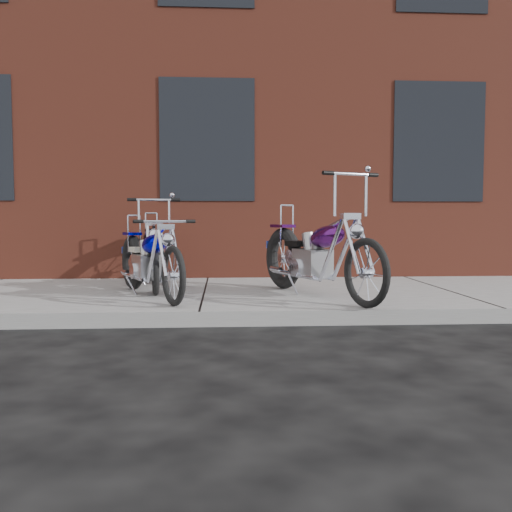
{
  "coord_description": "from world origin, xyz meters",
  "views": [
    {
      "loc": [
        0.23,
        -5.11,
        1.02
      ],
      "look_at": [
        0.59,
        0.8,
        0.62
      ],
      "focal_mm": 38.0,
      "sensor_mm": 36.0,
      "label": 1
    }
  ],
  "objects": [
    {
      "name": "chopper_third",
      "position": [
        -0.68,
        1.97,
        0.55
      ],
      "size": [
        0.6,
        2.21,
        1.13
      ],
      "rotation": [
        0.0,
        0.0,
        -1.41
      ],
      "color": "black",
      "rests_on": "sidewalk"
    },
    {
      "name": "ground",
      "position": [
        0.0,
        0.0,
        0.0
      ],
      "size": [
        120.0,
        120.0,
        0.0
      ],
      "primitive_type": "plane",
      "color": "black",
      "rests_on": "ground"
    },
    {
      "name": "building_brick",
      "position": [
        0.0,
        8.0,
        4.0
      ],
      "size": [
        22.0,
        10.0,
        8.0
      ],
      "primitive_type": "cube",
      "color": "brown",
      "rests_on": "ground"
    },
    {
      "name": "sidewalk",
      "position": [
        0.0,
        1.5,
        0.07
      ],
      "size": [
        22.0,
        3.0,
        0.15
      ],
      "primitive_type": "cube",
      "color": "gray",
      "rests_on": "ground"
    },
    {
      "name": "chopper_blue",
      "position": [
        -0.61,
        1.09,
        0.53
      ],
      "size": [
        0.98,
        1.97,
        0.92
      ],
      "rotation": [
        0.0,
        0.0,
        -1.14
      ],
      "color": "black",
      "rests_on": "sidewalk"
    },
    {
      "name": "chopper_purple",
      "position": [
        1.29,
        0.95,
        0.59
      ],
      "size": [
        1.04,
        2.28,
        1.36
      ],
      "rotation": [
        0.0,
        0.0,
        -1.18
      ],
      "color": "black",
      "rests_on": "sidewalk"
    }
  ]
}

